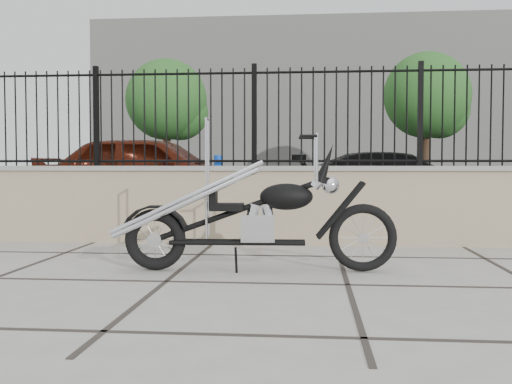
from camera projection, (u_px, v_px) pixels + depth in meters
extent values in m
plane|color=#99968E|center=(348.00, 285.00, 4.84)|extent=(90.00, 90.00, 0.00)
plane|color=black|center=(322.00, 198.00, 17.27)|extent=(30.00, 30.00, 0.00)
cube|color=gray|center=(336.00, 205.00, 7.30)|extent=(14.00, 0.36, 0.96)
cube|color=black|center=(336.00, 116.00, 7.25)|extent=(14.00, 0.08, 1.20)
cube|color=beige|center=(317.00, 106.00, 31.02)|extent=(22.00, 6.00, 8.00)
imported|color=#451509|center=(153.00, 174.00, 11.79)|extent=(4.75, 2.18, 1.58)
imported|color=black|center=(399.00, 183.00, 11.83)|extent=(4.24, 1.75, 1.23)
cylinder|color=blue|center=(218.00, 189.00, 10.15)|extent=(0.18, 0.18, 1.14)
cylinder|color=#0B38B2|center=(473.00, 199.00, 9.29)|extent=(0.14, 0.14, 0.88)
cylinder|color=#382619|center=(167.00, 154.00, 21.58)|extent=(0.27, 0.27, 2.73)
sphere|color=#2C6726|center=(166.00, 95.00, 21.49)|extent=(2.92, 2.92, 2.92)
cylinder|color=#382619|center=(426.00, 153.00, 20.50)|extent=(0.28, 0.28, 2.76)
sphere|color=#2C5D23|center=(427.00, 91.00, 20.40)|extent=(2.94, 2.94, 2.94)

